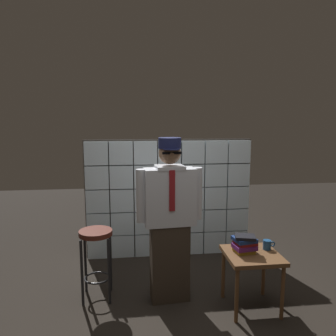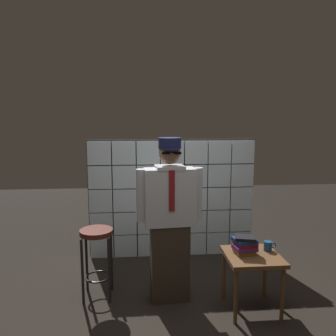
# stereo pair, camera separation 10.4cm
# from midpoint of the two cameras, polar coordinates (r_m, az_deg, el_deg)

# --- Properties ---
(ground_plane) EXTENTS (12.00, 12.00, 0.00)m
(ground_plane) POSITION_cam_midpoint_polar(r_m,az_deg,el_deg) (3.43, 4.28, -24.50)
(ground_plane) COLOR black
(glass_block_wall) EXTENTS (2.24, 0.10, 1.61)m
(glass_block_wall) POSITION_cam_midpoint_polar(r_m,az_deg,el_deg) (4.50, 1.36, -5.34)
(glass_block_wall) COLOR silver
(glass_block_wall) RESTS_ON ground
(standing_person) EXTENTS (0.67, 0.30, 1.68)m
(standing_person) POSITION_cam_midpoint_polar(r_m,az_deg,el_deg) (3.36, 1.20, -8.58)
(standing_person) COLOR #382D23
(standing_person) RESTS_ON ground
(bar_stool) EXTENTS (0.34, 0.34, 0.73)m
(bar_stool) POSITION_cam_midpoint_polar(r_m,az_deg,el_deg) (3.59, -11.33, -13.18)
(bar_stool) COLOR #592319
(bar_stool) RESTS_ON ground
(side_table) EXTENTS (0.52, 0.52, 0.57)m
(side_table) POSITION_cam_midpoint_polar(r_m,az_deg,el_deg) (3.44, 15.19, -15.36)
(side_table) COLOR brown
(side_table) RESTS_ON ground
(book_stack) EXTENTS (0.23, 0.23, 0.18)m
(book_stack) POSITION_cam_midpoint_polar(r_m,az_deg,el_deg) (3.39, 13.95, -12.66)
(book_stack) COLOR olive
(book_stack) RESTS_ON side_table
(coffee_mug) EXTENTS (0.13, 0.08, 0.09)m
(coffee_mug) POSITION_cam_midpoint_polar(r_m,az_deg,el_deg) (3.53, 17.69, -12.68)
(coffee_mug) COLOR navy
(coffee_mug) RESTS_ON side_table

